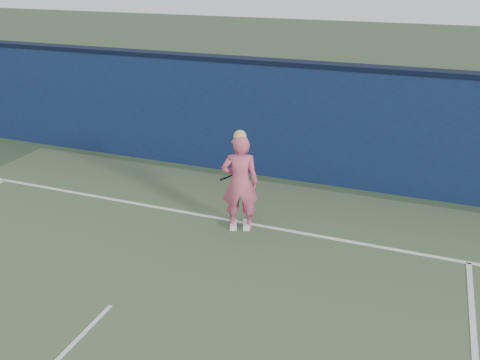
% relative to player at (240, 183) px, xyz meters
% --- Properties ---
extents(ground, '(80.00, 80.00, 0.00)m').
position_rel_player_xyz_m(ground, '(-0.90, -3.82, -0.90)').
color(ground, '#35482C').
rests_on(ground, ground).
extents(backstop_wall, '(24.00, 0.40, 2.50)m').
position_rel_player_xyz_m(backstop_wall, '(-0.90, 2.68, 0.35)').
color(backstop_wall, '#0D163A').
rests_on(backstop_wall, ground).
extents(wall_cap, '(24.00, 0.42, 0.10)m').
position_rel_player_xyz_m(wall_cap, '(-0.90, 2.68, 1.65)').
color(wall_cap, black).
rests_on(wall_cap, backstop_wall).
extents(player, '(0.76, 0.62, 1.87)m').
position_rel_player_xyz_m(player, '(0.00, 0.00, 0.00)').
color(player, '#CA4E6B').
rests_on(player, ground).
extents(racket, '(0.47, 0.40, 0.31)m').
position_rel_player_xyz_m(racket, '(-0.16, 0.46, -0.01)').
color(racket, black).
rests_on(racket, ground).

